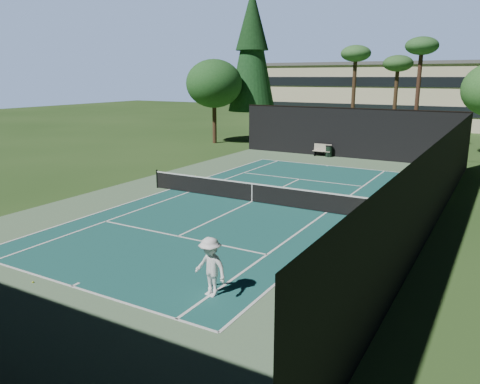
{
  "coord_description": "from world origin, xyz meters",
  "views": [
    {
      "loc": [
        11.36,
        -20.99,
        6.43
      ],
      "look_at": [
        1.0,
        -3.0,
        1.3
      ],
      "focal_mm": 35.0,
      "sensor_mm": 36.0,
      "label": 1
    }
  ],
  "objects_px": {
    "player": "(210,267)",
    "tennis_ball_c": "(260,188)",
    "trash_bin": "(329,151)",
    "tennis_ball_b": "(274,193)",
    "tennis_ball_a": "(33,282)",
    "tennis_ball_d": "(195,176)",
    "tennis_net": "(252,192)",
    "park_bench": "(322,150)"
  },
  "relations": [
    {
      "from": "park_bench",
      "to": "tennis_net",
      "type": "bearing_deg",
      "value": -83.16
    },
    {
      "from": "tennis_net",
      "to": "park_bench",
      "type": "distance_m",
      "value": 15.79
    },
    {
      "from": "player",
      "to": "tennis_ball_a",
      "type": "distance_m",
      "value": 5.89
    },
    {
      "from": "player",
      "to": "tennis_ball_d",
      "type": "bearing_deg",
      "value": 138.48
    },
    {
      "from": "tennis_ball_b",
      "to": "tennis_ball_c",
      "type": "relative_size",
      "value": 1.1
    },
    {
      "from": "tennis_ball_b",
      "to": "trash_bin",
      "type": "relative_size",
      "value": 0.07
    },
    {
      "from": "tennis_net",
      "to": "tennis_ball_d",
      "type": "height_order",
      "value": "tennis_net"
    },
    {
      "from": "player",
      "to": "tennis_ball_d",
      "type": "relative_size",
      "value": 27.89
    },
    {
      "from": "player",
      "to": "tennis_ball_b",
      "type": "height_order",
      "value": "player"
    },
    {
      "from": "tennis_net",
      "to": "tennis_ball_b",
      "type": "height_order",
      "value": "tennis_net"
    },
    {
      "from": "tennis_ball_d",
      "to": "park_bench",
      "type": "xyz_separation_m",
      "value": [
        4.52,
        11.77,
        0.51
      ]
    },
    {
      "from": "tennis_ball_c",
      "to": "trash_bin",
      "type": "distance_m",
      "value": 12.83
    },
    {
      "from": "tennis_ball_b",
      "to": "tennis_ball_d",
      "type": "relative_size",
      "value": 1.02
    },
    {
      "from": "tennis_net",
      "to": "trash_bin",
      "type": "xyz_separation_m",
      "value": [
        -1.31,
        15.65,
        -0.08
      ]
    },
    {
      "from": "tennis_ball_b",
      "to": "tennis_ball_a",
      "type": "bearing_deg",
      "value": -96.02
    },
    {
      "from": "park_bench",
      "to": "trash_bin",
      "type": "height_order",
      "value": "park_bench"
    },
    {
      "from": "tennis_ball_a",
      "to": "park_bench",
      "type": "bearing_deg",
      "value": 91.17
    },
    {
      "from": "tennis_ball_c",
      "to": "tennis_net",
      "type": "bearing_deg",
      "value": -70.77
    },
    {
      "from": "tennis_net",
      "to": "trash_bin",
      "type": "bearing_deg",
      "value": 94.77
    },
    {
      "from": "tennis_ball_a",
      "to": "tennis_ball_d",
      "type": "bearing_deg",
      "value": 107.44
    },
    {
      "from": "player",
      "to": "tennis_ball_c",
      "type": "height_order",
      "value": "player"
    },
    {
      "from": "tennis_ball_c",
      "to": "player",
      "type": "bearing_deg",
      "value": -68.57
    },
    {
      "from": "tennis_net",
      "to": "tennis_ball_a",
      "type": "distance_m",
      "value": 12.39
    },
    {
      "from": "tennis_ball_c",
      "to": "tennis_ball_a",
      "type": "bearing_deg",
      "value": -91.21
    },
    {
      "from": "player",
      "to": "trash_bin",
      "type": "xyz_separation_m",
      "value": [
        -5.43,
        25.85,
        -0.45
      ]
    },
    {
      "from": "tennis_ball_a",
      "to": "tennis_ball_c",
      "type": "xyz_separation_m",
      "value": [
        0.32,
        15.14,
        -0.0
      ]
    },
    {
      "from": "tennis_ball_d",
      "to": "park_bench",
      "type": "distance_m",
      "value": 12.62
    },
    {
      "from": "player",
      "to": "trash_bin",
      "type": "bearing_deg",
      "value": 113.61
    },
    {
      "from": "tennis_ball_c",
      "to": "trash_bin",
      "type": "xyz_separation_m",
      "value": [
        -0.32,
        12.82,
        0.45
      ]
    },
    {
      "from": "tennis_ball_a",
      "to": "tennis_ball_d",
      "type": "relative_size",
      "value": 1.01
    },
    {
      "from": "player",
      "to": "tennis_net",
      "type": "bearing_deg",
      "value": 123.77
    },
    {
      "from": "player",
      "to": "tennis_ball_c",
      "type": "distance_m",
      "value": 14.02
    },
    {
      "from": "tennis_net",
      "to": "tennis_ball_b",
      "type": "bearing_deg",
      "value": 84.19
    },
    {
      "from": "tennis_net",
      "to": "player",
      "type": "distance_m",
      "value": 11.01
    },
    {
      "from": "tennis_ball_b",
      "to": "tennis_ball_d",
      "type": "bearing_deg",
      "value": 165.69
    },
    {
      "from": "tennis_net",
      "to": "park_bench",
      "type": "xyz_separation_m",
      "value": [
        -1.88,
        15.68,
        -0.01
      ]
    },
    {
      "from": "player",
      "to": "tennis_ball_c",
      "type": "bearing_deg",
      "value": 123.18
    },
    {
      "from": "tennis_ball_a",
      "to": "tennis_ball_b",
      "type": "distance_m",
      "value": 14.6
    },
    {
      "from": "park_bench",
      "to": "trash_bin",
      "type": "relative_size",
      "value": 1.59
    },
    {
      "from": "player",
      "to": "trash_bin",
      "type": "distance_m",
      "value": 26.41
    },
    {
      "from": "tennis_net",
      "to": "player",
      "type": "xyz_separation_m",
      "value": [
        4.12,
        -10.2,
        0.37
      ]
    },
    {
      "from": "tennis_net",
      "to": "tennis_ball_a",
      "type": "relative_size",
      "value": 193.2
    }
  ]
}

